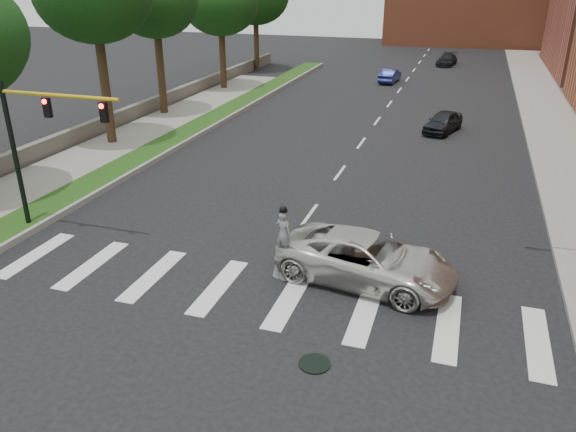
{
  "coord_description": "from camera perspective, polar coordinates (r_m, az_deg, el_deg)",
  "views": [
    {
      "loc": [
        6.19,
        -14.27,
        10.07
      ],
      "look_at": [
        0.32,
        3.89,
        1.7
      ],
      "focal_mm": 35.0,
      "sensor_mm": 36.0,
      "label": 1
    }
  ],
  "objects": [
    {
      "name": "car_mid",
      "position": [
        57.22,
        10.31,
        13.86
      ],
      "size": [
        1.74,
        4.11,
        1.32
      ],
      "primitive_type": "imported",
      "rotation": [
        0.0,
        0.0,
        3.06
      ],
      "color": "navy",
      "rests_on": "ground"
    },
    {
      "name": "car_near",
      "position": [
        39.76,
        15.48,
        9.21
      ],
      "size": [
        2.75,
        4.41,
        1.4
      ],
      "primitive_type": "imported",
      "rotation": [
        0.0,
        0.0,
        -0.29
      ],
      "color": "black",
      "rests_on": "ground"
    },
    {
      "name": "tree_3",
      "position": [
        43.26,
        -13.41,
        20.51
      ],
      "size": [
        6.15,
        6.15,
        10.78
      ],
      "color": "#352315",
      "rests_on": "ground"
    },
    {
      "name": "tree_4",
      "position": [
        52.48,
        -6.91,
        20.78
      ],
      "size": [
        6.79,
        6.79,
        10.47
      ],
      "color": "#352315",
      "rests_on": "ground"
    },
    {
      "name": "ground_plane",
      "position": [
        18.53,
        -4.69,
        -9.33
      ],
      "size": [
        160.0,
        160.0,
        0.0
      ],
      "primitive_type": "plane",
      "color": "black",
      "rests_on": "ground"
    },
    {
      "name": "sidewalk_right",
      "position": [
        41.01,
        26.41,
        7.13
      ],
      "size": [
        5.0,
        90.0,
        0.18
      ],
      "primitive_type": "cube",
      "color": "gray",
      "rests_on": "ground"
    },
    {
      "name": "stone_wall",
      "position": [
        44.09,
        -14.55,
        10.47
      ],
      "size": [
        0.5,
        56.0,
        1.1
      ],
      "primitive_type": "cube",
      "color": "#5B574E",
      "rests_on": "ground"
    },
    {
      "name": "traffic_signal",
      "position": [
        24.26,
        -24.25,
        7.47
      ],
      "size": [
        5.3,
        0.23,
        6.2
      ],
      "color": "black",
      "rests_on": "ground"
    },
    {
      "name": "grass_median",
      "position": [
        39.83,
        -9.18,
        8.93
      ],
      "size": [
        2.0,
        60.0,
        0.25
      ],
      "primitive_type": "cube",
      "color": "#1C4112",
      "rests_on": "ground"
    },
    {
      "name": "sidewalk_left",
      "position": [
        33.42,
        -21.51,
        4.63
      ],
      "size": [
        4.0,
        60.0,
        0.18
      ],
      "primitive_type": "cube",
      "color": "gray",
      "rests_on": "ground"
    },
    {
      "name": "manhole",
      "position": [
        16.18,
        2.72,
        -14.75
      ],
      "size": [
        0.9,
        0.9,
        0.04
      ],
      "primitive_type": "cylinder",
      "color": "black",
      "rests_on": "ground"
    },
    {
      "name": "stilt_performer",
      "position": [
        19.74,
        -0.47,
        -3.5
      ],
      "size": [
        0.82,
        0.62,
        2.74
      ],
      "rotation": [
        0.0,
        0.0,
        2.81
      ],
      "color": "#352315",
      "rests_on": "ground"
    },
    {
      "name": "suv_crossing",
      "position": [
        19.76,
        7.99,
        -4.33
      ],
      "size": [
        6.63,
        3.85,
        1.74
      ],
      "primitive_type": "imported",
      "rotation": [
        0.0,
        0.0,
        1.41
      ],
      "color": "beige",
      "rests_on": "ground"
    },
    {
      "name": "median_curb",
      "position": [
        39.37,
        -7.8,
        8.86
      ],
      "size": [
        0.2,
        60.0,
        0.28
      ],
      "primitive_type": "cube",
      "color": "gray",
      "rests_on": "ground"
    },
    {
      "name": "car_far",
      "position": [
        69.44,
        15.84,
        15.03
      ],
      "size": [
        2.39,
        4.6,
        1.27
      ],
      "primitive_type": "imported",
      "rotation": [
        0.0,
        0.0,
        -0.14
      ],
      "color": "black",
      "rests_on": "ground"
    }
  ]
}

